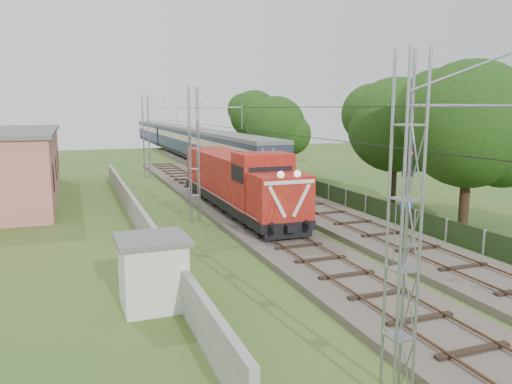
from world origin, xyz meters
name	(u,v)px	position (x,y,z in m)	size (l,w,h in m)	color
ground	(338,278)	(0.00, 0.00, 0.00)	(140.00, 140.00, 0.00)	#305921
track_main	(272,233)	(0.00, 7.00, 0.18)	(4.20, 70.00, 0.45)	#6B6054
track_side	(269,191)	(5.00, 20.00, 0.18)	(4.20, 80.00, 0.45)	#6B6054
catenary	(195,155)	(-2.95, 12.00, 4.05)	(3.31, 70.00, 8.00)	gray
boundary_wall	(136,213)	(-6.50, 12.00, 0.75)	(0.25, 40.00, 1.50)	#9E9E99
fence	(447,230)	(8.00, 3.00, 0.60)	(0.12, 32.00, 1.20)	black
locomotive	(237,181)	(0.00, 13.03, 2.20)	(2.92, 16.68, 4.24)	black
coach_rake	(182,138)	(5.00, 53.50, 2.58)	(3.12, 69.60, 3.61)	black
signal_post	(406,187)	(2.77, -0.38, 3.61)	(0.58, 0.45, 5.26)	black
relay_hut	(153,272)	(-7.40, -0.34, 1.25)	(2.44, 2.44, 2.47)	silver
tree_a	(471,126)	(10.41, 4.40, 5.83)	(7.21, 6.87, 9.35)	#3A2917
tree_b	(396,126)	(11.34, 12.32, 5.54)	(6.86, 6.53, 8.89)	#3A2917
tree_c	(277,127)	(9.38, 29.04, 4.96)	(6.14, 5.85, 7.96)	#3A2917
tree_d	(255,115)	(14.34, 48.88, 5.78)	(7.15, 6.81, 9.27)	#3A2917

